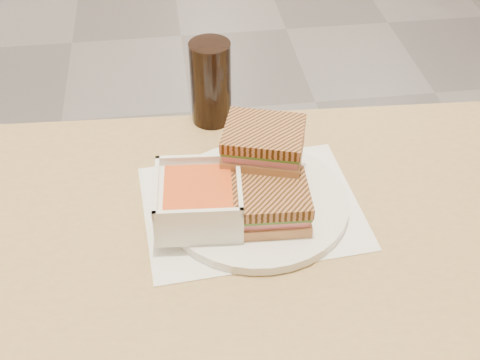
{
  "coord_description": "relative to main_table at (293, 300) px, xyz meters",
  "views": [
    {
      "loc": [
        -0.08,
        -2.69,
        1.42
      ],
      "look_at": [
        0.01,
        -2.0,
        0.82
      ],
      "focal_mm": 47.38,
      "sensor_mm": 36.0,
      "label": 1
    }
  ],
  "objects": [
    {
      "name": "tray_liner",
      "position": [
        -0.05,
        0.1,
        0.11
      ],
      "size": [
        0.34,
        0.28,
        0.0
      ],
      "color": "white",
      "rests_on": "main_table"
    },
    {
      "name": "cola_glass",
      "position": [
        -0.09,
        0.34,
        0.19
      ],
      "size": [
        0.07,
        0.07,
        0.15
      ],
      "color": "black",
      "rests_on": "main_table"
    },
    {
      "name": "plate",
      "position": [
        -0.04,
        0.1,
        0.12
      ],
      "size": [
        0.28,
        0.28,
        0.02
      ],
      "color": "white",
      "rests_on": "tray_liner"
    },
    {
      "name": "panini_lower",
      "position": [
        -0.04,
        0.06,
        0.16
      ],
      "size": [
        0.12,
        0.11,
        0.05
      ],
      "color": "#BA7F4E",
      "rests_on": "plate"
    },
    {
      "name": "main_table",
      "position": [
        0.0,
        0.0,
        0.0
      ],
      "size": [
        1.23,
        0.76,
        0.75
      ],
      "color": "tan",
      "rests_on": "ground"
    },
    {
      "name": "soup_bowl",
      "position": [
        -0.13,
        0.07,
        0.16
      ],
      "size": [
        0.13,
        0.13,
        0.07
      ],
      "color": "white",
      "rests_on": "plate"
    },
    {
      "name": "panini_upper",
      "position": [
        -0.03,
        0.14,
        0.21
      ],
      "size": [
        0.14,
        0.13,
        0.05
      ],
      "color": "#BA7F4E",
      "rests_on": "panini_lower"
    }
  ]
}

